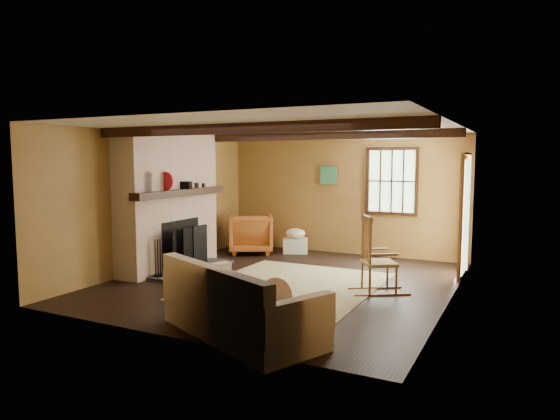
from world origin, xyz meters
The scene contains 10 objects.
ground centered at (0.00, 0.00, 0.00)m, with size 5.50×5.50×0.00m, color black.
room_envelope centered at (0.22, 0.26, 1.63)m, with size 5.02×5.52×2.44m.
fireplace centered at (-2.23, 0.00, 1.10)m, with size 1.02×2.30×2.40m.
rug centered at (0.20, -0.20, 0.00)m, with size 2.50×3.00×0.01m, color tan.
rocking_chair centered at (1.48, 0.04, 0.48)m, with size 0.92×0.80×1.13m.
sofa centered at (0.62, -2.38, 0.29)m, with size 2.19×1.63×0.81m.
firewood_pile centered at (-1.99, 2.45, 0.14)m, with size 0.75×0.14×0.27m.
laundry_basket centered at (-0.87, 2.33, 0.15)m, with size 0.50×0.38×0.30m, color silver.
basket_pillow centered at (-0.87, 2.33, 0.40)m, with size 0.42×0.33×0.21m, color beige.
armchair centered at (-1.69, 1.90, 0.40)m, with size 0.86×0.89×0.81m, color #BF6026.
Camera 1 is at (3.41, -6.91, 1.92)m, focal length 32.00 mm.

